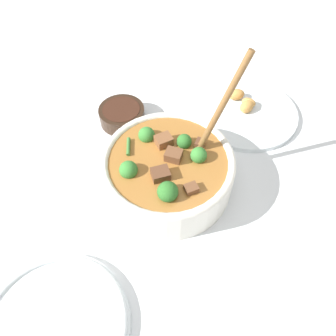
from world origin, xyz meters
TOP-DOWN VIEW (x-y plane):
  - ground_plane at (0.00, 0.00)m, footprint 4.00×4.00m
  - stew_bowl at (-0.00, 0.00)m, footprint 0.28×0.26m
  - condiment_bowl at (0.04, -0.21)m, footprint 0.11×0.11m
  - empty_plate at (0.27, 0.20)m, footprint 0.24×0.24m
  - food_plate at (-0.25, -0.13)m, footprint 0.26×0.26m

SIDE VIEW (x-z plane):
  - ground_plane at x=0.00m, z-range 0.00..0.00m
  - food_plate at x=-0.25m, z-range -0.01..0.03m
  - empty_plate at x=0.27m, z-range 0.00..0.02m
  - condiment_bowl at x=0.04m, z-range 0.00..0.04m
  - stew_bowl at x=0.00m, z-range -0.09..0.19m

